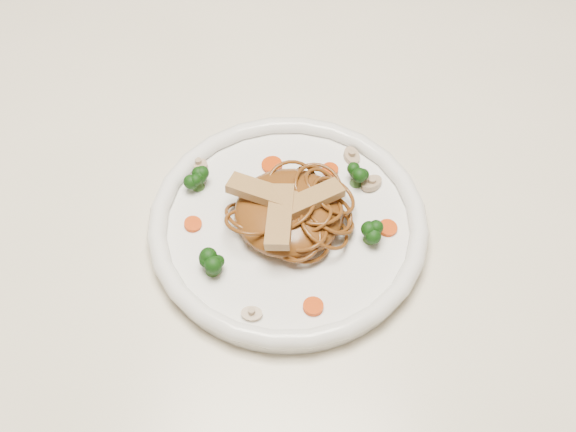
# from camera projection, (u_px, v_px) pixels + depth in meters

# --- Properties ---
(table) EXTENTS (1.20, 0.80, 0.75)m
(table) POSITION_uv_depth(u_px,v_px,m) (254.00, 251.00, 0.89)
(table) COLOR white
(table) RESTS_ON ground
(plate) EXTENTS (0.37, 0.37, 0.02)m
(plate) POSITION_uv_depth(u_px,v_px,m) (288.00, 228.00, 0.78)
(plate) COLOR white
(plate) RESTS_ON table
(noodle_mound) EXTENTS (0.15, 0.15, 0.04)m
(noodle_mound) POSITION_uv_depth(u_px,v_px,m) (289.00, 212.00, 0.76)
(noodle_mound) COLOR brown
(noodle_mound) RESTS_ON plate
(chicken_a) EXTENTS (0.07, 0.06, 0.01)m
(chicken_a) POSITION_uv_depth(u_px,v_px,m) (312.00, 199.00, 0.75)
(chicken_a) COLOR tan
(chicken_a) RESTS_ON noodle_mound
(chicken_b) EXTENTS (0.07, 0.04, 0.01)m
(chicken_b) POSITION_uv_depth(u_px,v_px,m) (261.00, 192.00, 0.75)
(chicken_b) COLOR tan
(chicken_b) RESTS_ON noodle_mound
(chicken_c) EXTENTS (0.03, 0.08, 0.01)m
(chicken_c) POSITION_uv_depth(u_px,v_px,m) (280.00, 216.00, 0.73)
(chicken_c) COLOR tan
(chicken_c) RESTS_ON noodle_mound
(broccoli_0) EXTENTS (0.03, 0.03, 0.03)m
(broccoli_0) POSITION_uv_depth(u_px,v_px,m) (357.00, 175.00, 0.79)
(broccoli_0) COLOR #0D3D0C
(broccoli_0) RESTS_ON plate
(broccoli_1) EXTENTS (0.03, 0.03, 0.03)m
(broccoli_1) POSITION_uv_depth(u_px,v_px,m) (197.00, 179.00, 0.79)
(broccoli_1) COLOR #0D3D0C
(broccoli_1) RESTS_ON plate
(broccoli_2) EXTENTS (0.03, 0.03, 0.03)m
(broccoli_2) POSITION_uv_depth(u_px,v_px,m) (211.00, 264.00, 0.73)
(broccoli_2) COLOR #0D3D0C
(broccoli_2) RESTS_ON plate
(broccoli_3) EXTENTS (0.03, 0.03, 0.03)m
(broccoli_3) POSITION_uv_depth(u_px,v_px,m) (371.00, 230.00, 0.75)
(broccoli_3) COLOR #0D3D0C
(broccoli_3) RESTS_ON plate
(carrot_0) EXTENTS (0.02, 0.02, 0.00)m
(carrot_0) POSITION_uv_depth(u_px,v_px,m) (330.00, 170.00, 0.81)
(carrot_0) COLOR #ED4808
(carrot_0) RESTS_ON plate
(carrot_1) EXTENTS (0.02, 0.02, 0.00)m
(carrot_1) POSITION_uv_depth(u_px,v_px,m) (193.00, 224.00, 0.77)
(carrot_1) COLOR #ED4808
(carrot_1) RESTS_ON plate
(carrot_2) EXTENTS (0.02, 0.02, 0.00)m
(carrot_2) POSITION_uv_depth(u_px,v_px,m) (388.00, 228.00, 0.77)
(carrot_2) COLOR #ED4808
(carrot_2) RESTS_ON plate
(carrot_3) EXTENTS (0.03, 0.03, 0.00)m
(carrot_3) POSITION_uv_depth(u_px,v_px,m) (272.00, 165.00, 0.82)
(carrot_3) COLOR #ED4808
(carrot_3) RESTS_ON plate
(carrot_4) EXTENTS (0.02, 0.02, 0.00)m
(carrot_4) POSITION_uv_depth(u_px,v_px,m) (313.00, 306.00, 0.71)
(carrot_4) COLOR #ED4808
(carrot_4) RESTS_ON plate
(mushroom_0) EXTENTS (0.02, 0.02, 0.01)m
(mushroom_0) POSITION_uv_depth(u_px,v_px,m) (252.00, 314.00, 0.71)
(mushroom_0) COLOR #C3B092
(mushroom_0) RESTS_ON plate
(mushroom_1) EXTENTS (0.04, 0.04, 0.01)m
(mushroom_1) POSITION_uv_depth(u_px,v_px,m) (372.00, 183.00, 0.80)
(mushroom_1) COLOR #C3B092
(mushroom_1) RESTS_ON plate
(mushroom_2) EXTENTS (0.03, 0.03, 0.01)m
(mushroom_2) POSITION_uv_depth(u_px,v_px,m) (199.00, 164.00, 0.82)
(mushroom_2) COLOR #C3B092
(mushroom_2) RESTS_ON plate
(mushroom_3) EXTENTS (0.03, 0.03, 0.01)m
(mushroom_3) POSITION_uv_depth(u_px,v_px,m) (352.00, 156.00, 0.82)
(mushroom_3) COLOR #C3B092
(mushroom_3) RESTS_ON plate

